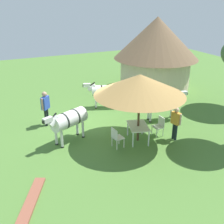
% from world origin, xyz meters
% --- Properties ---
extents(ground_plane, '(36.00, 36.00, 0.00)m').
position_xyz_m(ground_plane, '(0.00, 0.00, 0.00)').
color(ground_plane, '#4E7A33').
extents(thatched_hut, '(5.47, 5.47, 4.80)m').
position_xyz_m(thatched_hut, '(-3.76, 5.54, 2.61)').
color(thatched_hut, beige).
rests_on(thatched_hut, ground_plane).
extents(shade_umbrella, '(3.85, 3.85, 3.04)m').
position_xyz_m(shade_umbrella, '(1.99, 1.03, 2.60)').
color(shade_umbrella, '#4C3323').
rests_on(shade_umbrella, ground_plane).
extents(patio_dining_table, '(1.39, 1.11, 0.74)m').
position_xyz_m(patio_dining_table, '(1.99, 1.03, 0.64)').
color(patio_dining_table, silver).
rests_on(patio_dining_table, ground_plane).
extents(patio_chair_near_hut, '(0.49, 0.48, 0.90)m').
position_xyz_m(patio_chair_near_hut, '(2.14, -0.10, 0.52)').
color(patio_chair_near_hut, silver).
rests_on(patio_chair_near_hut, ground_plane).
extents(patio_chair_east_end, '(0.45, 0.43, 0.90)m').
position_xyz_m(patio_chair_east_end, '(1.95, 2.18, 0.52)').
color(patio_chair_east_end, silver).
rests_on(patio_chair_east_end, ground_plane).
extents(guest_beside_umbrella, '(0.54, 0.29, 1.54)m').
position_xyz_m(guest_beside_umbrella, '(2.58, 2.57, 0.93)').
color(guest_beside_umbrella, black).
rests_on(guest_beside_umbrella, ground_plane).
extents(standing_watcher, '(0.50, 0.48, 1.76)m').
position_xyz_m(standing_watcher, '(-1.26, -2.30, 1.06)').
color(standing_watcher, black).
rests_on(standing_watcher, ground_plane).
extents(striped_lounge_chair, '(0.86, 0.60, 0.59)m').
position_xyz_m(striped_lounge_chair, '(-1.14, -1.00, 0.25)').
color(striped_lounge_chair, '#2EA07A').
rests_on(striped_lounge_chair, ground_plane).
extents(zebra_nearest_camera, '(1.30, 2.12, 1.59)m').
position_xyz_m(zebra_nearest_camera, '(0.80, -1.77, 1.05)').
color(zebra_nearest_camera, silver).
rests_on(zebra_nearest_camera, ground_plane).
extents(zebra_by_umbrella, '(0.95, 2.33, 1.55)m').
position_xyz_m(zebra_by_umbrella, '(0.55, 3.29, 1.01)').
color(zebra_by_umbrella, silver).
rests_on(zebra_by_umbrella, ground_plane).
extents(zebra_toward_hut, '(1.17, 2.25, 1.52)m').
position_xyz_m(zebra_toward_hut, '(-2.28, 1.34, 0.98)').
color(zebra_toward_hut, silver).
rests_on(zebra_toward_hut, ground_plane).
extents(brick_patio_kerb, '(2.69, 1.52, 0.08)m').
position_xyz_m(brick_patio_kerb, '(4.31, -4.09, 0.04)').
color(brick_patio_kerb, '#92513C').
rests_on(brick_patio_kerb, ground_plane).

